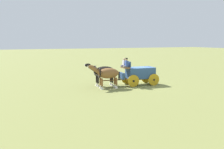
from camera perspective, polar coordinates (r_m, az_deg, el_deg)
name	(u,v)px	position (r m, az deg, el deg)	size (l,w,h in m)	color
ground_plane	(140,85)	(23.25, 7.06, -2.56)	(220.00, 220.00, 0.00)	olive
show_wagon	(139,73)	(22.98, 6.75, 0.36)	(5.73, 2.02, 2.79)	#2D4C7A
draft_horse_near	(107,74)	(21.08, -1.26, 0.16)	(3.07, 1.15, 2.25)	brown
draft_horse_off	(103,72)	(22.31, -2.25, 0.68)	(3.14, 1.15, 2.28)	black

